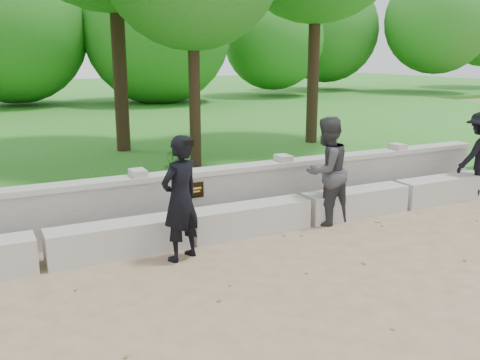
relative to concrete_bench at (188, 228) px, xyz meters
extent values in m
plane|color=tan|center=(0.00, -1.90, -0.22)|extent=(80.00, 80.00, 0.00)
cube|color=#27721D|center=(0.00, 12.10, -0.10)|extent=(40.00, 22.00, 0.25)
cube|color=beige|center=(-1.00, 0.00, 0.00)|extent=(1.90, 0.45, 0.45)
cube|color=beige|center=(1.00, 0.00, 0.00)|extent=(1.90, 0.45, 0.45)
cube|color=beige|center=(3.00, 0.00, 0.00)|extent=(1.90, 0.45, 0.45)
cube|color=beige|center=(5.00, 0.00, 0.00)|extent=(1.90, 0.45, 0.45)
cube|color=#BBB9B1|center=(0.00, 0.70, 0.18)|extent=(12.50, 0.25, 0.82)
cube|color=beige|center=(0.00, 0.70, 0.64)|extent=(12.50, 0.35, 0.08)
cube|color=black|center=(0.30, 0.56, 0.40)|extent=(0.36, 0.02, 0.24)
imported|color=black|center=(-0.29, -0.51, 0.61)|extent=(0.72, 0.61, 1.66)
cube|color=black|center=(-0.29, -0.84, 1.38)|extent=(0.14, 0.08, 0.07)
imported|color=#37363B|center=(2.31, -0.10, 0.63)|extent=(0.97, 0.84, 1.71)
cylinder|color=#382619|center=(0.75, 6.40, 2.56)|extent=(0.34, 0.34, 5.06)
cylinder|color=#382619|center=(1.63, 3.71, 1.81)|extent=(0.24, 0.24, 3.57)
cylinder|color=#382619|center=(5.70, 5.34, 2.30)|extent=(0.31, 0.31, 4.54)
imported|color=#316F26|center=(2.61, 1.43, 0.29)|extent=(0.34, 0.37, 0.53)
imported|color=#316F26|center=(0.78, 2.80, 0.36)|extent=(0.37, 0.41, 0.67)
camera|label=1|loc=(-2.59, -6.83, 2.47)|focal=40.00mm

